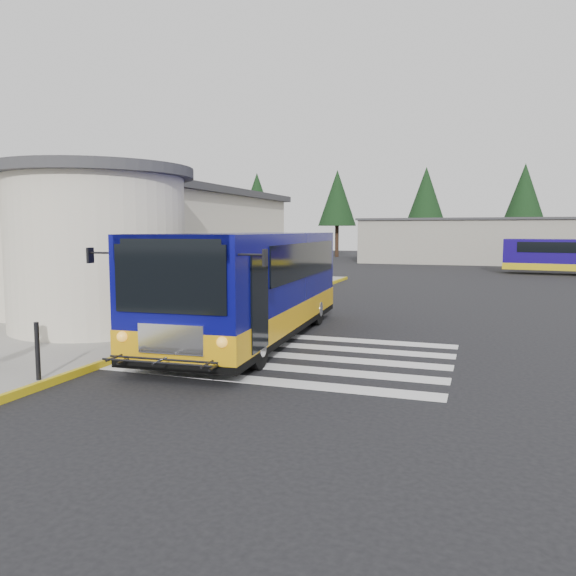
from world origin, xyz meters
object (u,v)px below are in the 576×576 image
(bollard, at_px, (37,351))
(transit_bus, at_px, (252,289))
(far_bus_a, at_px, (568,255))
(pedestrian_b, at_px, (66,311))

(bollard, bearing_deg, transit_bus, 70.51)
(transit_bus, bearing_deg, bollard, -113.12)
(bollard, xyz_separation_m, far_bus_a, (13.85, 34.54, 0.66))
(transit_bus, relative_size, far_bus_a, 1.28)
(far_bus_a, bearing_deg, transit_bus, 164.85)
(transit_bus, height_order, pedestrian_b, transit_bus)
(pedestrian_b, distance_m, bollard, 4.23)
(transit_bus, distance_m, bollard, 6.31)
(transit_bus, height_order, far_bus_a, transit_bus)
(pedestrian_b, relative_size, bollard, 1.36)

